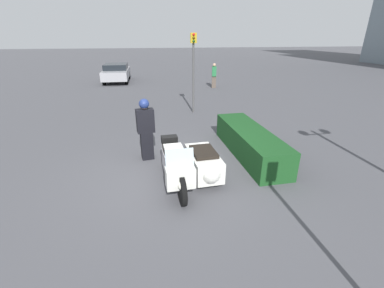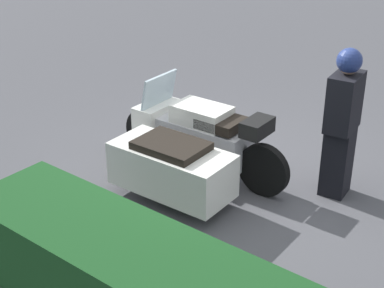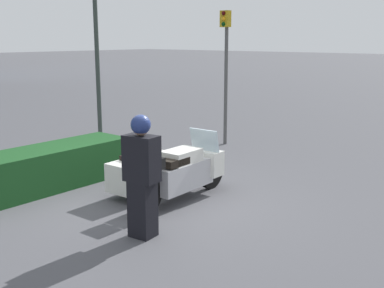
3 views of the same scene
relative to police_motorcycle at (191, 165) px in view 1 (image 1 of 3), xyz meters
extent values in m
plane|color=#4C4C51|center=(-0.58, -0.31, -0.46)|extent=(160.00, 160.00, 0.00)
cylinder|color=black|center=(0.84, -0.36, -0.15)|extent=(0.63, 0.12, 0.63)
cylinder|color=black|center=(-0.89, -0.41, -0.15)|extent=(0.63, 0.12, 0.63)
cylinder|color=black|center=(-0.22, 0.33, -0.22)|extent=(0.49, 0.12, 0.49)
cube|color=#B7B7BC|center=(-0.02, -0.39, -0.02)|extent=(1.24, 0.49, 0.45)
cube|color=silver|center=(-0.02, -0.39, 0.31)|extent=(0.68, 0.45, 0.24)
cube|color=black|center=(-0.30, -0.39, 0.29)|extent=(0.50, 0.44, 0.12)
cube|color=silver|center=(0.67, -0.36, 0.07)|extent=(0.34, 0.62, 0.44)
cube|color=silver|center=(0.62, -0.36, 0.49)|extent=(0.13, 0.59, 0.40)
sphere|color=white|center=(0.89, -0.36, 0.01)|extent=(0.18, 0.18, 0.18)
cube|color=silver|center=(-0.16, 0.33, -0.06)|extent=(1.40, 0.68, 0.50)
sphere|color=silver|center=(0.43, 0.35, -0.04)|extent=(0.48, 0.48, 0.47)
cube|color=black|center=(-0.16, 0.33, 0.23)|extent=(0.78, 0.57, 0.09)
cube|color=black|center=(-0.78, -0.41, 0.36)|extent=(0.25, 0.41, 0.18)
cube|color=black|center=(-1.52, -0.97, -0.06)|extent=(0.32, 0.36, 0.81)
cube|color=black|center=(-1.52, -0.97, 0.66)|extent=(0.34, 0.50, 0.64)
sphere|color=tan|center=(-1.52, -0.97, 1.09)|extent=(0.22, 0.22, 0.22)
sphere|color=navy|center=(-1.52, -0.97, 1.13)|extent=(0.27, 0.27, 0.27)
cube|color=#19471E|center=(-1.21, 1.99, -0.08)|extent=(3.51, 0.94, 0.76)
cylinder|color=#4C4C4C|center=(-6.04, 1.30, 1.03)|extent=(0.09, 0.09, 2.99)
cube|color=#B79319|center=(-5.98, 1.30, 2.73)|extent=(0.17, 0.27, 0.40)
sphere|color=red|center=(-5.92, 1.29, 2.86)|extent=(0.11, 0.11, 0.11)
sphere|color=#462D06|center=(-5.92, 1.29, 2.73)|extent=(0.11, 0.11, 0.11)
sphere|color=#07350F|center=(-5.92, 1.29, 2.60)|extent=(0.11, 0.11, 0.11)
cube|color=#9E9EA3|center=(-15.78, -2.70, 0.16)|extent=(4.36, 1.95, 0.63)
cube|color=black|center=(-15.78, -2.70, 0.67)|extent=(2.29, 1.74, 0.40)
cylinder|color=black|center=(-17.14, -3.45, -0.16)|extent=(0.62, 0.24, 0.61)
cylinder|color=black|center=(-17.09, -1.86, -0.16)|extent=(0.62, 0.24, 0.61)
cylinder|color=black|center=(-14.48, -3.54, -0.16)|extent=(0.62, 0.24, 0.61)
cylinder|color=black|center=(-14.42, -1.96, -0.16)|extent=(0.62, 0.24, 0.61)
cube|color=brown|center=(-11.85, 3.95, -0.07)|extent=(0.37, 0.34, 0.78)
cube|color=#26723F|center=(-11.85, 3.95, 0.63)|extent=(0.51, 0.38, 0.62)
sphere|color=tan|center=(-11.85, 3.95, 1.04)|extent=(0.21, 0.21, 0.21)
camera|label=1|loc=(5.26, -1.05, 2.77)|focal=24.00mm
camera|label=2|loc=(-3.89, 4.70, 3.03)|focal=55.00mm
camera|label=3|loc=(-5.95, -5.55, 2.27)|focal=45.00mm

